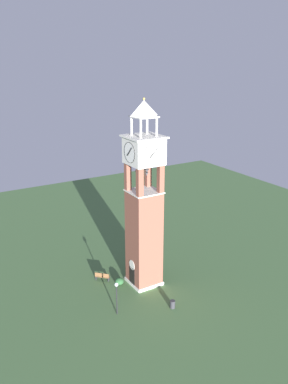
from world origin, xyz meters
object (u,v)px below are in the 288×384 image
(clock_tower, at_px, (144,212))
(trash_bin, at_px, (172,304))
(park_bench, at_px, (102,276))
(lamp_post, at_px, (117,292))

(clock_tower, xyz_separation_m, trash_bin, (5.46, -0.00, -7.84))
(park_bench, xyz_separation_m, lamp_post, (6.25, -1.39, 1.91))
(clock_tower, relative_size, trash_bin, 24.76)
(clock_tower, height_order, trash_bin, clock_tower)
(clock_tower, height_order, lamp_post, clock_tower)
(clock_tower, bearing_deg, park_bench, -125.75)
(park_bench, relative_size, trash_bin, 1.81)
(lamp_post, distance_m, trash_bin, 5.83)
(clock_tower, xyz_separation_m, park_bench, (-2.70, -3.75, -7.75))
(park_bench, height_order, trash_bin, park_bench)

